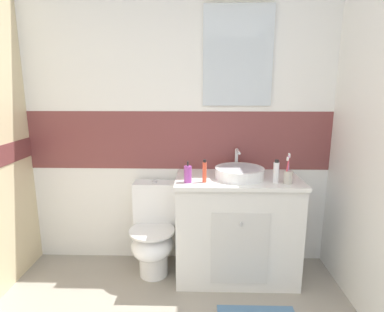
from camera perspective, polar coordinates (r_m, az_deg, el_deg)
wall_back_tiled at (r=2.70m, az=-2.29°, el=6.43°), size 3.20×0.20×2.50m
vanity_cabinet at (r=2.63m, az=8.12°, el=-12.79°), size 0.98×0.54×0.85m
sink_basin at (r=2.47m, az=8.70°, el=-2.95°), size 0.39×0.43×0.20m
toilet at (r=2.69m, az=-7.10°, el=-13.81°), size 0.37×0.50×0.77m
toothbrush_cup at (r=2.39m, az=17.23°, el=-3.54°), size 0.06×0.06×0.23m
soap_dispenser at (r=2.31m, az=-0.77°, el=-3.35°), size 0.06×0.06×0.17m
deodorant_spray_can at (r=2.38m, az=15.21°, el=-2.85°), size 0.04×0.04×0.18m
toothpaste_tube_upright at (r=2.31m, az=2.32°, el=-2.89°), size 0.03×0.03×0.17m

